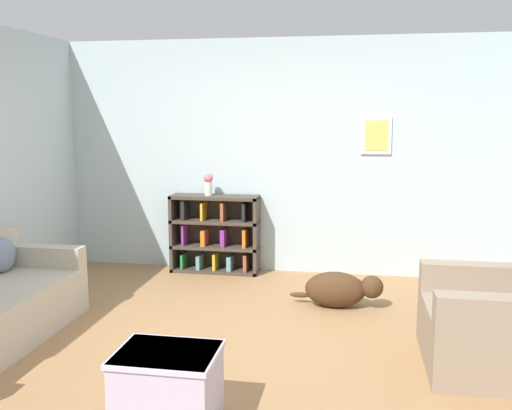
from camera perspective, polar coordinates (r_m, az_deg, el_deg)
The scene contains 7 objects.
ground_plane at distance 4.54m, azimuth -0.90°, elevation -14.03°, with size 14.00×14.00×0.00m, color #997047.
wall_back at distance 6.41m, azimuth 2.87°, elevation 4.81°, with size 5.60×0.13×2.60m.
bookshelf at distance 6.48m, azimuth -4.07°, elevation -2.96°, with size 0.99×0.29×0.88m.
recliner_chair at distance 4.45m, azimuth 23.58°, elevation -10.62°, with size 0.95×1.00×0.97m.
coffee_table at distance 3.48m, azimuth -8.84°, elevation -17.41°, with size 0.59×0.47×0.44m.
dog at distance 5.40m, azimuth 8.40°, elevation -8.33°, with size 0.87×0.30×0.33m.
vase at distance 6.38m, azimuth -4.80°, elevation 2.22°, with size 0.11×0.11×0.25m.
Camera 1 is at (0.78, -4.09, 1.79)m, focal length 40.00 mm.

